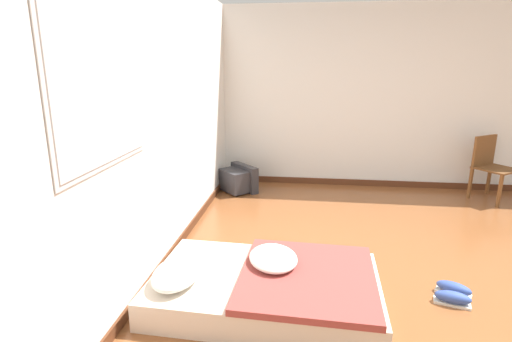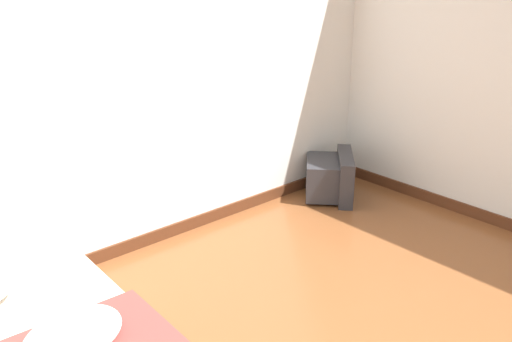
% 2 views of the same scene
% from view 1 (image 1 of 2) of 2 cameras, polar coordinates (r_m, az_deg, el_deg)
% --- Properties ---
extents(ground_plane, '(20.00, 20.00, 0.00)m').
position_cam_1_polar(ground_plane, '(3.74, 26.12, -15.02)').
color(ground_plane, brown).
extents(wall_back, '(8.16, 0.08, 2.60)m').
position_cam_1_polar(wall_back, '(3.34, -15.28, 6.17)').
color(wall_back, white).
rests_on(wall_back, ground_plane).
extents(wall_right, '(0.08, 7.31, 2.60)m').
position_cam_1_polar(wall_right, '(6.11, 19.03, 9.62)').
color(wall_right, white).
rests_on(wall_right, ground_plane).
extents(mattress_bed, '(1.14, 1.75, 0.36)m').
position_cam_1_polar(mattress_bed, '(3.17, 1.40, -16.04)').
color(mattress_bed, beige).
rests_on(mattress_bed, ground_plane).
extents(crt_tv, '(0.62, 0.61, 0.37)m').
position_cam_1_polar(crt_tv, '(5.73, -2.58, -1.18)').
color(crt_tv, '#333338').
rests_on(crt_tv, ground_plane).
extents(wooden_chair, '(0.63, 0.63, 0.85)m').
position_cam_1_polar(wooden_chair, '(6.20, 30.45, 1.05)').
color(wooden_chair, brown).
rests_on(wooden_chair, ground_plane).
extents(sneaker_pair, '(0.34, 0.33, 0.10)m').
position_cam_1_polar(sneaker_pair, '(3.59, 26.34, -15.40)').
color(sneaker_pair, silver).
rests_on(sneaker_pair, ground_plane).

